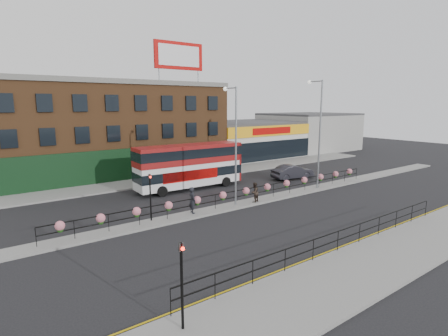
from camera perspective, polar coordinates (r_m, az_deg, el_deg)
ground at (r=28.20m, az=3.61°, el=-5.90°), size 120.00×120.00×0.00m
south_pavement at (r=20.96m, az=25.60°, el=-12.63°), size 60.00×4.00×0.15m
north_pavement at (r=37.91m, az=-8.04°, el=-1.61°), size 60.00×4.00×0.15m
median at (r=28.18m, az=3.61°, el=-5.75°), size 60.00×1.60×0.15m
yellow_line_inner at (r=22.05m, az=20.24°, el=-11.29°), size 60.00×0.10×0.01m
yellow_line_outer at (r=21.96m, az=20.64°, el=-11.40°), size 60.00×0.10×0.01m
brick_building at (r=42.96m, az=-18.04°, el=6.20°), size 25.00×12.21×10.30m
supermarket at (r=52.86m, az=3.23°, el=4.71°), size 15.00×12.25×5.30m
warehouse_east at (r=63.23m, az=13.64°, el=5.83°), size 14.50×12.00×6.30m
billboard at (r=41.23m, az=-7.37°, el=17.69°), size 6.00×0.29×4.40m
median_railing at (r=27.92m, az=3.64°, el=-3.84°), size 30.04×0.56×1.23m
south_railing at (r=19.95m, az=18.13°, el=-10.54°), size 20.04×0.05×1.12m
double_decker_bus at (r=32.80m, az=-5.59°, el=1.00°), size 10.43×2.85×4.19m
car at (r=37.96m, az=11.13°, el=-0.63°), size 3.06×5.14×1.53m
pedestrian_a at (r=25.27m, az=-5.20°, el=-5.25°), size 0.79×0.59×1.92m
pedestrian_b at (r=28.11m, az=5.00°, el=-3.96°), size 1.10×1.02×1.60m
lamp_column_west at (r=26.68m, az=1.65°, el=5.26°), size 0.33×1.59×9.06m
lamp_column_east at (r=33.38m, az=15.10°, el=6.82°), size 0.36×1.74×9.91m
traffic_light_south at (r=12.40m, az=-6.95°, el=-15.76°), size 0.15×0.28×3.65m
traffic_light_median at (r=23.78m, az=-11.98°, el=-3.06°), size 0.15×0.28×3.65m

